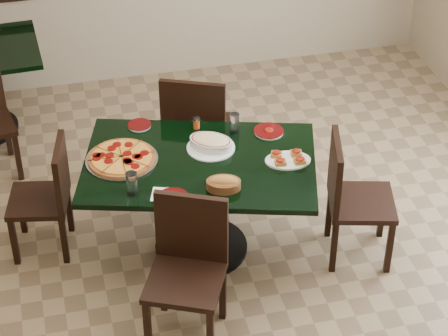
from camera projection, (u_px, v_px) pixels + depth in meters
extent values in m
plane|color=#866E4D|center=(228.00, 270.00, 5.94)|extent=(5.50, 5.50, 0.00)
cube|color=black|center=(200.00, 164.00, 5.69)|extent=(1.71, 1.34, 0.04)
cylinder|color=black|center=(201.00, 209.00, 5.91)|extent=(0.13, 0.13, 0.71)
cylinder|color=black|center=(201.00, 247.00, 6.11)|extent=(0.65, 0.65, 0.03)
cube|color=black|center=(199.00, 128.00, 6.49)|extent=(0.61, 0.61, 0.04)
cube|color=black|center=(193.00, 113.00, 6.16)|extent=(0.45, 0.22, 0.50)
cube|color=black|center=(230.00, 143.00, 6.77)|extent=(0.05, 0.05, 0.46)
cube|color=black|center=(221.00, 174.00, 6.44)|extent=(0.05, 0.05, 0.46)
cube|color=black|center=(179.00, 139.00, 6.82)|extent=(0.05, 0.05, 0.46)
cube|color=black|center=(168.00, 169.00, 6.50)|extent=(0.05, 0.05, 0.46)
cube|color=black|center=(185.00, 281.00, 5.20)|extent=(0.59, 0.59, 0.04)
cube|color=black|center=(192.00, 227.00, 5.20)|extent=(0.42, 0.22, 0.48)
cube|color=black|center=(148.00, 328.00, 5.21)|extent=(0.05, 0.05, 0.44)
cube|color=black|center=(163.00, 284.00, 5.52)|extent=(0.05, 0.05, 0.44)
cube|color=black|center=(223.00, 292.00, 5.46)|extent=(0.05, 0.05, 0.44)
cube|color=black|center=(362.00, 203.00, 5.83)|extent=(0.52, 0.52, 0.04)
cube|color=black|center=(335.00, 172.00, 5.68)|extent=(0.15, 0.43, 0.46)
cube|color=black|center=(390.00, 247.00, 5.81)|extent=(0.05, 0.05, 0.42)
cube|color=black|center=(334.00, 247.00, 5.82)|extent=(0.05, 0.05, 0.42)
cube|color=black|center=(382.00, 212.00, 6.11)|extent=(0.05, 0.05, 0.42)
cube|color=black|center=(329.00, 212.00, 6.12)|extent=(0.05, 0.05, 0.42)
cube|color=black|center=(39.00, 201.00, 5.90)|extent=(0.47, 0.47, 0.04)
cube|color=black|center=(61.00, 172.00, 5.77)|extent=(0.12, 0.40, 0.42)
cube|color=black|center=(21.00, 210.00, 6.16)|extent=(0.05, 0.05, 0.38)
cube|color=black|center=(69.00, 209.00, 6.17)|extent=(0.05, 0.05, 0.38)
cube|color=black|center=(14.00, 242.00, 5.89)|extent=(0.05, 0.05, 0.38)
cube|color=black|center=(64.00, 240.00, 5.90)|extent=(0.05, 0.05, 0.38)
cube|color=black|center=(18.00, 157.00, 6.66)|extent=(0.05, 0.05, 0.42)
cube|color=black|center=(7.00, 133.00, 6.93)|extent=(0.05, 0.05, 0.42)
cylinder|color=#B1B0B7|center=(122.00, 160.00, 5.69)|extent=(0.48, 0.48, 0.01)
cylinder|color=brown|center=(122.00, 158.00, 5.68)|extent=(0.44, 0.44, 0.02)
cylinder|color=orange|center=(122.00, 157.00, 5.67)|extent=(0.39, 0.39, 0.01)
cylinder|color=white|center=(211.00, 148.00, 5.80)|extent=(0.32, 0.32, 0.01)
ellipsoid|color=beige|center=(211.00, 140.00, 5.76)|extent=(0.31, 0.28, 0.04)
ellipsoid|color=#B07C30|center=(223.00, 181.00, 5.42)|extent=(0.20, 0.13, 0.08)
cylinder|color=white|center=(173.00, 198.00, 5.36)|extent=(0.20, 0.20, 0.01)
cylinder|color=#3E0405|center=(173.00, 197.00, 5.35)|extent=(0.20, 0.20, 0.00)
cylinder|color=white|center=(269.00, 131.00, 5.96)|extent=(0.20, 0.20, 0.01)
cylinder|color=#3E0405|center=(269.00, 131.00, 5.95)|extent=(0.20, 0.20, 0.00)
ellipsoid|color=#8B0B06|center=(269.00, 130.00, 5.95)|extent=(0.06, 0.06, 0.03)
cylinder|color=white|center=(140.00, 125.00, 6.02)|extent=(0.16, 0.16, 0.01)
cylinder|color=#3E0405|center=(139.00, 124.00, 6.01)|extent=(0.16, 0.16, 0.00)
cube|color=white|center=(163.00, 195.00, 5.39)|extent=(0.18, 0.18, 0.00)
cube|color=#B1B0B7|center=(166.00, 194.00, 5.40)|extent=(0.05, 0.13, 0.00)
cylinder|color=silver|center=(235.00, 123.00, 5.92)|extent=(0.07, 0.07, 0.14)
cylinder|color=silver|center=(132.00, 184.00, 5.36)|extent=(0.07, 0.07, 0.15)
cylinder|color=#D55716|center=(196.00, 124.00, 5.98)|extent=(0.04, 0.04, 0.07)
cylinder|color=#B1B0B7|center=(196.00, 119.00, 5.96)|extent=(0.05, 0.05, 0.01)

